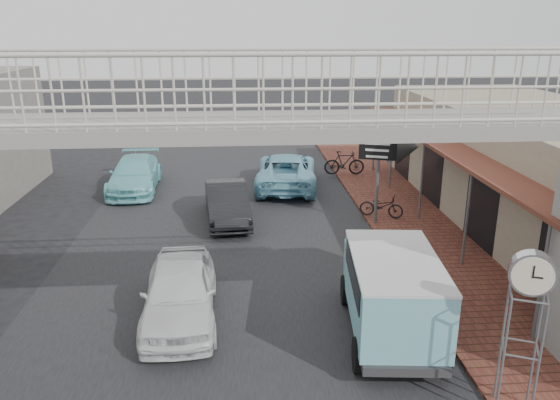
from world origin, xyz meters
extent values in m
plane|color=black|center=(0.00, 0.00, 0.00)|extent=(120.00, 120.00, 0.00)
cube|color=black|center=(0.00, 0.00, 0.01)|extent=(10.00, 60.00, 0.01)
cube|color=brown|center=(6.50, 3.00, 0.05)|extent=(3.00, 40.00, 0.10)
cube|color=gray|center=(11.00, 4.00, 2.00)|extent=(6.00, 18.00, 4.00)
cube|color=brown|center=(7.70, 4.00, 2.90)|extent=(1.80, 18.00, 0.12)
cube|color=silver|center=(8.05, 7.50, 3.30)|extent=(0.08, 2.60, 0.90)
cube|color=#B21914|center=(8.05, 1.00, 3.30)|extent=(0.08, 2.20, 0.80)
cube|color=gray|center=(0.00, -4.00, 5.12)|extent=(14.00, 2.00, 0.24)
cube|color=beige|center=(0.00, -3.05, 5.79)|extent=(14.00, 0.08, 1.10)
cube|color=beige|center=(0.00, -4.95, 5.79)|extent=(14.00, 0.08, 1.10)
imported|color=white|center=(-1.00, -1.33, 0.72)|extent=(1.89, 4.31, 1.45)
imported|color=black|center=(0.00, 5.57, 0.68)|extent=(1.81, 4.22, 1.35)
imported|color=#7FC6DD|center=(2.50, 9.69, 0.74)|extent=(3.01, 5.58, 1.49)
imported|color=#7DD3D9|center=(-4.00, 9.72, 0.69)|extent=(2.09, 4.81, 1.38)
cylinder|color=black|center=(3.12, -0.88, 0.37)|extent=(0.33, 0.76, 0.74)
cylinder|color=black|center=(4.76, -1.05, 0.37)|extent=(0.33, 0.76, 0.74)
cylinder|color=black|center=(2.84, -3.73, 0.37)|extent=(0.33, 0.76, 0.74)
cylinder|color=black|center=(4.48, -3.90, 0.37)|extent=(0.33, 0.76, 0.74)
cube|color=#77C1CE|center=(3.77, -2.71, 1.25)|extent=(2.13, 3.55, 1.43)
cube|color=#77C1CE|center=(3.96, -0.75, 1.01)|extent=(1.80, 1.12, 0.95)
cube|color=black|center=(3.77, -2.71, 1.64)|extent=(2.11, 2.93, 0.53)
cube|color=silver|center=(3.77, -2.71, 1.99)|extent=(2.15, 3.56, 0.06)
imported|color=black|center=(5.58, 5.26, 0.51)|extent=(1.66, 1.14, 0.83)
imported|color=black|center=(5.33, 11.21, 0.66)|extent=(1.88, 0.62, 1.12)
cylinder|color=#59595B|center=(5.15, -4.88, 1.27)|extent=(0.04, 0.04, 2.34)
cylinder|color=#59595B|center=(5.66, -5.09, 1.27)|extent=(0.04, 0.04, 2.34)
cylinder|color=#59595B|center=(4.94, -5.39, 1.27)|extent=(0.04, 0.04, 2.34)
cylinder|color=#59595B|center=(5.45, -5.60, 1.27)|extent=(0.04, 0.04, 2.34)
cylinder|color=silver|center=(5.30, -5.24, 2.83)|extent=(0.80, 0.54, 0.76)
cylinder|color=beige|center=(5.25, -5.37, 2.83)|extent=(0.62, 0.28, 0.67)
cylinder|color=beige|center=(5.35, -5.11, 2.83)|extent=(0.62, 0.28, 0.67)
cylinder|color=#59595B|center=(5.20, 4.62, 1.72)|extent=(0.11, 0.11, 3.25)
cube|color=black|center=(5.19, 4.59, 2.90)|extent=(1.30, 0.49, 1.01)
cone|color=black|center=(6.09, 4.29, 2.90)|extent=(1.03, 1.38, 1.23)
cube|color=white|center=(5.12, 4.57, 2.84)|extent=(0.85, 0.29, 0.67)
camera|label=1|loc=(0.51, -13.15, 6.74)|focal=35.00mm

